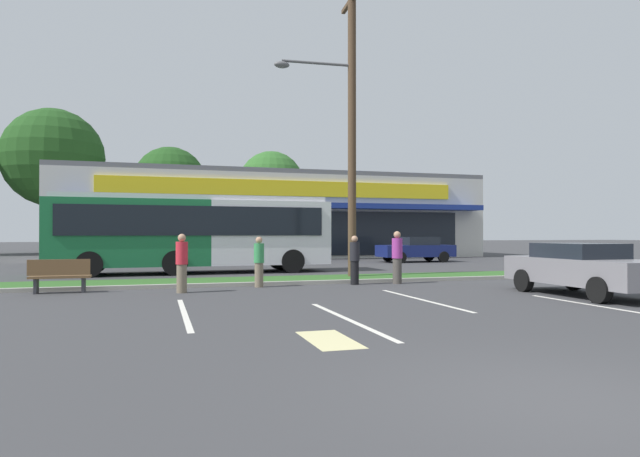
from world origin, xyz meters
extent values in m
plane|color=#38383A|center=(0.00, 0.00, 0.00)|extent=(240.00, 240.00, 0.00)
cube|color=#2D5B23|center=(0.00, 14.00, 0.06)|extent=(56.00, 2.20, 0.12)
cube|color=#99968C|center=(0.00, 12.78, 0.06)|extent=(56.00, 0.24, 0.12)
cube|color=silver|center=(-3.35, 7.23, 0.00)|extent=(0.12, 4.80, 0.01)
cube|color=silver|center=(-0.35, 5.48, 0.00)|extent=(0.12, 4.80, 0.01)
cube|color=silver|center=(2.49, 7.92, 0.00)|extent=(0.12, 4.80, 0.01)
cube|color=silver|center=(5.80, 5.53, 0.00)|extent=(0.12, 4.80, 0.01)
cube|color=beige|center=(-1.31, 3.66, 0.00)|extent=(0.70, 1.60, 0.01)
cube|color=beige|center=(4.20, 36.71, 2.82)|extent=(29.23, 13.22, 5.64)
cube|color=black|center=(4.20, 30.06, 1.69)|extent=(24.55, 0.08, 2.93)
cube|color=navy|center=(4.20, 29.40, 3.50)|extent=(27.47, 1.40, 0.35)
cube|color=yellow|center=(4.20, 30.02, 4.62)|extent=(23.38, 0.16, 1.02)
cube|color=slate|center=(4.20, 36.71, 5.79)|extent=(29.23, 13.22, 0.30)
cylinder|color=#473323|center=(-12.10, 44.50, 2.45)|extent=(0.44, 0.44, 4.90)
sphere|color=#1E4719|center=(-12.10, 44.50, 7.91)|extent=(8.02, 8.02, 8.02)
cylinder|color=#473323|center=(-2.88, 44.69, 1.87)|extent=(0.44, 0.44, 3.75)
sphere|color=#1E4719|center=(-2.88, 44.69, 6.10)|extent=(6.27, 6.27, 6.27)
cylinder|color=#473323|center=(6.35, 45.93, 2.06)|extent=(0.44, 0.44, 4.11)
sphere|color=#2D6026|center=(6.35, 45.93, 6.40)|extent=(6.08, 6.08, 6.08)
cylinder|color=#4C3826|center=(2.93, 14.27, 5.44)|extent=(0.30, 0.30, 10.87)
cylinder|color=#59595B|center=(1.63, 14.35, 7.83)|extent=(2.60, 0.26, 0.10)
ellipsoid|color=#59595B|center=(0.33, 14.43, 7.68)|extent=(0.56, 0.32, 0.24)
cube|color=#196638|center=(-4.97, 19.03, 1.70)|extent=(6.33, 2.71, 2.70)
cube|color=silver|center=(0.72, 19.18, 1.70)|extent=(5.19, 2.68, 2.70)
cube|color=silver|center=(-2.41, 19.10, 3.15)|extent=(10.99, 2.58, 0.20)
cube|color=black|center=(-2.37, 17.80, 2.19)|extent=(10.47, 0.33, 1.19)
cube|color=black|center=(3.32, 19.25, 2.02)|extent=(0.12, 2.17, 1.51)
cylinder|color=black|center=(1.55, 20.38, 0.50)|extent=(1.01, 0.33, 1.00)
cylinder|color=black|center=(1.61, 18.03, 0.50)|extent=(1.01, 0.33, 1.00)
cylinder|color=black|center=(-3.29, 20.25, 0.50)|extent=(1.01, 0.33, 1.00)
cylinder|color=black|center=(-3.23, 17.91, 0.50)|extent=(1.01, 0.33, 1.00)
cylinder|color=black|center=(-6.42, 20.17, 0.50)|extent=(1.01, 0.33, 1.00)
cylinder|color=black|center=(-6.36, 17.82, 0.50)|extent=(1.01, 0.33, 1.00)
cube|color=brown|center=(-6.50, 12.24, 0.45)|extent=(1.60, 0.45, 0.06)
cube|color=brown|center=(-6.50, 12.05, 0.73)|extent=(1.60, 0.06, 0.44)
cube|color=#333338|center=(-5.89, 12.24, 0.23)|extent=(0.08, 0.36, 0.45)
cube|color=#333338|center=(-7.10, 12.24, 0.23)|extent=(0.08, 0.36, 0.45)
cube|color=navy|center=(10.71, 24.76, 0.66)|extent=(4.38, 1.88, 0.68)
cube|color=black|center=(10.93, 24.76, 1.24)|extent=(1.97, 1.65, 0.48)
cylinder|color=black|center=(9.35, 23.87, 0.32)|extent=(0.64, 0.22, 0.64)
cylinder|color=black|center=(9.35, 25.65, 0.32)|extent=(0.64, 0.22, 0.64)
cylinder|color=black|center=(12.07, 23.87, 0.32)|extent=(0.64, 0.22, 0.64)
cylinder|color=black|center=(12.07, 25.65, 0.32)|extent=(0.64, 0.22, 0.64)
cube|color=slate|center=(7.06, 7.45, 0.66)|extent=(1.83, 4.50, 0.68)
cube|color=black|center=(7.06, 7.67, 1.20)|extent=(1.61, 2.02, 0.40)
cylinder|color=black|center=(6.19, 6.05, 0.32)|extent=(0.22, 0.64, 0.64)
cylinder|color=black|center=(7.93, 8.84, 0.32)|extent=(0.22, 0.64, 0.64)
cylinder|color=black|center=(6.19, 8.84, 0.32)|extent=(0.22, 0.64, 0.64)
cylinder|color=#726651|center=(-3.23, 11.31, 0.40)|extent=(0.28, 0.28, 0.80)
cylinder|color=red|center=(-3.23, 11.31, 1.12)|extent=(0.33, 0.33, 0.63)
sphere|color=tan|center=(-3.23, 11.31, 1.55)|extent=(0.22, 0.22, 0.22)
cylinder|color=#726651|center=(-0.86, 12.31, 0.38)|extent=(0.27, 0.27, 0.76)
cylinder|color=#338C4C|center=(-0.86, 12.31, 1.06)|extent=(0.32, 0.32, 0.60)
sphere|color=tan|center=(-0.86, 12.31, 1.47)|extent=(0.21, 0.21, 0.21)
cylinder|color=black|center=(2.29, 12.26, 0.39)|extent=(0.27, 0.27, 0.77)
cylinder|color=black|center=(2.29, 12.26, 1.08)|extent=(0.32, 0.32, 0.61)
sphere|color=tan|center=(2.29, 12.26, 1.49)|extent=(0.21, 0.21, 0.21)
cylinder|color=#47423D|center=(3.77, 12.18, 0.42)|extent=(0.30, 0.30, 0.84)
cylinder|color=#99338C|center=(3.77, 12.18, 1.18)|extent=(0.35, 0.35, 0.67)
sphere|color=tan|center=(3.77, 12.18, 1.63)|extent=(0.23, 0.23, 0.23)
camera|label=1|loc=(-3.88, -4.47, 1.65)|focal=30.62mm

